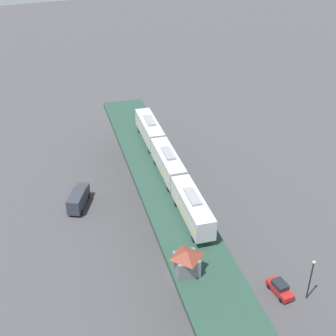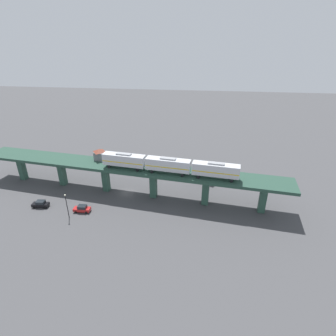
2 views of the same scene
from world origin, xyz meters
name	(u,v)px [view 1 (image 1 of 2)]	position (x,y,z in m)	size (l,w,h in m)	color
ground_plane	(183,273)	(0.00, 0.00, 0.00)	(400.00, 400.00, 0.00)	#424244
elevated_viaduct	(183,232)	(-0.02, -0.20, 7.65)	(18.68, 92.36, 8.97)	#244135
subway_train	(168,163)	(-2.87, -12.97, 11.51)	(6.97, 37.28, 4.45)	silver
signal_hut	(187,261)	(3.39, 8.59, 10.77)	(3.56, 3.56, 3.40)	slate
street_car_red	(280,288)	(-11.18, 8.95, 0.94)	(2.14, 4.49, 1.89)	#AD1E1E
delivery_truck	(78,199)	(10.65, -22.49, 1.76)	(5.45, 7.39, 3.20)	#333338
street_lamp	(311,277)	(-14.20, 11.18, 4.11)	(0.44, 0.44, 6.94)	black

